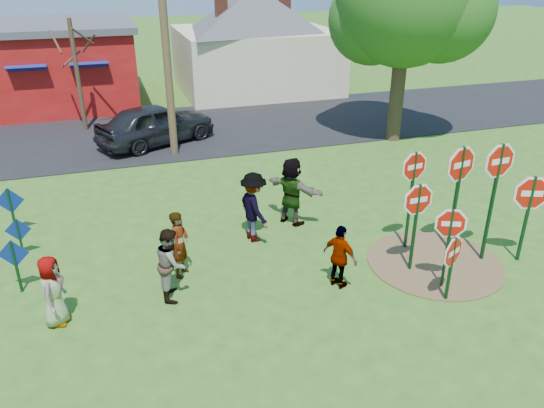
{
  "coord_description": "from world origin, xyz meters",
  "views": [
    {
      "loc": [
        -2.54,
        -10.22,
        6.67
      ],
      "look_at": [
        1.08,
        1.14,
        1.1
      ],
      "focal_mm": 35.0,
      "sensor_mm": 36.0,
      "label": 1
    }
  ],
  "objects_px": {
    "stop_sign_b": "(413,176)",
    "leafy_tree": "(409,4)",
    "utility_pole": "(164,22)",
    "suv": "(156,124)",
    "person_a": "(53,291)",
    "person_b": "(180,244)",
    "stop_sign_d": "(460,173)",
    "stop_sign_a": "(450,231)",
    "stop_sign_c": "(497,176)"
  },
  "relations": [
    {
      "from": "suv",
      "to": "leafy_tree",
      "type": "bearing_deg",
      "value": -128.63
    },
    {
      "from": "stop_sign_a",
      "to": "utility_pole",
      "type": "bearing_deg",
      "value": 135.57
    },
    {
      "from": "stop_sign_c",
      "to": "person_a",
      "type": "relative_size",
      "value": 2.06
    },
    {
      "from": "person_a",
      "to": "stop_sign_c",
      "type": "bearing_deg",
      "value": -77.86
    },
    {
      "from": "stop_sign_b",
      "to": "person_b",
      "type": "relative_size",
      "value": 1.69
    },
    {
      "from": "stop_sign_c",
      "to": "leafy_tree",
      "type": "height_order",
      "value": "leafy_tree"
    },
    {
      "from": "stop_sign_d",
      "to": "person_b",
      "type": "xyz_separation_m",
      "value": [
        -6.57,
        0.84,
        -1.25
      ]
    },
    {
      "from": "stop_sign_c",
      "to": "person_a",
      "type": "height_order",
      "value": "stop_sign_c"
    },
    {
      "from": "suv",
      "to": "utility_pole",
      "type": "height_order",
      "value": "utility_pole"
    },
    {
      "from": "suv",
      "to": "utility_pole",
      "type": "relative_size",
      "value": 0.52
    },
    {
      "from": "person_a",
      "to": "suv",
      "type": "bearing_deg",
      "value": -1.46
    },
    {
      "from": "stop_sign_d",
      "to": "stop_sign_a",
      "type": "bearing_deg",
      "value": -140.63
    },
    {
      "from": "stop_sign_b",
      "to": "utility_pole",
      "type": "xyz_separation_m",
      "value": [
        -4.53,
        8.74,
        2.74
      ]
    },
    {
      "from": "stop_sign_c",
      "to": "leafy_tree",
      "type": "xyz_separation_m",
      "value": [
        2.77,
        9.0,
        2.94
      ]
    },
    {
      "from": "suv",
      "to": "utility_pole",
      "type": "distance_m",
      "value": 4.15
    },
    {
      "from": "stop_sign_c",
      "to": "suv",
      "type": "bearing_deg",
      "value": 116.32
    },
    {
      "from": "stop_sign_d",
      "to": "suv",
      "type": "bearing_deg",
      "value": 108.08
    },
    {
      "from": "stop_sign_b",
      "to": "suv",
      "type": "distance_m",
      "value": 11.39
    },
    {
      "from": "person_b",
      "to": "utility_pole",
      "type": "distance_m",
      "value": 9.2
    },
    {
      "from": "person_a",
      "to": "stop_sign_b",
      "type": "bearing_deg",
      "value": -70.95
    },
    {
      "from": "stop_sign_d",
      "to": "person_b",
      "type": "bearing_deg",
      "value": 161.1
    },
    {
      "from": "person_a",
      "to": "leafy_tree",
      "type": "distance_m",
      "value": 15.68
    },
    {
      "from": "suv",
      "to": "person_a",
      "type": "bearing_deg",
      "value": 138.4
    },
    {
      "from": "suv",
      "to": "leafy_tree",
      "type": "height_order",
      "value": "leafy_tree"
    },
    {
      "from": "stop_sign_a",
      "to": "stop_sign_d",
      "type": "relative_size",
      "value": 0.71
    },
    {
      "from": "stop_sign_a",
      "to": "stop_sign_d",
      "type": "distance_m",
      "value": 1.94
    },
    {
      "from": "stop_sign_d",
      "to": "person_a",
      "type": "distance_m",
      "value": 9.31
    },
    {
      "from": "stop_sign_c",
      "to": "person_b",
      "type": "bearing_deg",
      "value": 164.06
    },
    {
      "from": "stop_sign_d",
      "to": "person_b",
      "type": "distance_m",
      "value": 6.74
    },
    {
      "from": "stop_sign_c",
      "to": "stop_sign_d",
      "type": "bearing_deg",
      "value": 119.51
    },
    {
      "from": "stop_sign_d",
      "to": "utility_pole",
      "type": "bearing_deg",
      "value": 109.76
    },
    {
      "from": "stop_sign_b",
      "to": "stop_sign_d",
      "type": "xyz_separation_m",
      "value": [
        1.02,
        -0.37,
        0.09
      ]
    },
    {
      "from": "person_b",
      "to": "stop_sign_b",
      "type": "bearing_deg",
      "value": -65.26
    },
    {
      "from": "stop_sign_a",
      "to": "person_a",
      "type": "xyz_separation_m",
      "value": [
        -8.07,
        1.24,
        -0.66
      ]
    },
    {
      "from": "stop_sign_b",
      "to": "leafy_tree",
      "type": "xyz_separation_m",
      "value": [
        4.24,
        7.93,
        3.18
      ]
    },
    {
      "from": "stop_sign_b",
      "to": "leafy_tree",
      "type": "relative_size",
      "value": 0.34
    },
    {
      "from": "utility_pole",
      "to": "suv",
      "type": "bearing_deg",
      "value": 107.64
    },
    {
      "from": "leafy_tree",
      "to": "stop_sign_a",
      "type": "bearing_deg",
      "value": -114.23
    },
    {
      "from": "person_b",
      "to": "utility_pole",
      "type": "bearing_deg",
      "value": 22.57
    },
    {
      "from": "stop_sign_c",
      "to": "stop_sign_a",
      "type": "bearing_deg",
      "value": -159.44
    },
    {
      "from": "person_b",
      "to": "stop_sign_d",
      "type": "bearing_deg",
      "value": -67.7
    },
    {
      "from": "stop_sign_d",
      "to": "utility_pole",
      "type": "distance_m",
      "value": 10.99
    },
    {
      "from": "stop_sign_b",
      "to": "stop_sign_c",
      "type": "height_order",
      "value": "stop_sign_c"
    },
    {
      "from": "suv",
      "to": "leafy_tree",
      "type": "xyz_separation_m",
      "value": [
        9.23,
        -2.25,
        4.3
      ]
    },
    {
      "from": "stop_sign_a",
      "to": "leafy_tree",
      "type": "relative_size",
      "value": 0.26
    },
    {
      "from": "stop_sign_b",
      "to": "suv",
      "type": "bearing_deg",
      "value": 107.02
    },
    {
      "from": "suv",
      "to": "person_b",
      "type": "bearing_deg",
      "value": 151.73
    },
    {
      "from": "stop_sign_b",
      "to": "person_b",
      "type": "bearing_deg",
      "value": 166.02
    },
    {
      "from": "stop_sign_a",
      "to": "person_b",
      "type": "bearing_deg",
      "value": -179.75
    },
    {
      "from": "stop_sign_a",
      "to": "leafy_tree",
      "type": "bearing_deg",
      "value": 88.67
    }
  ]
}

